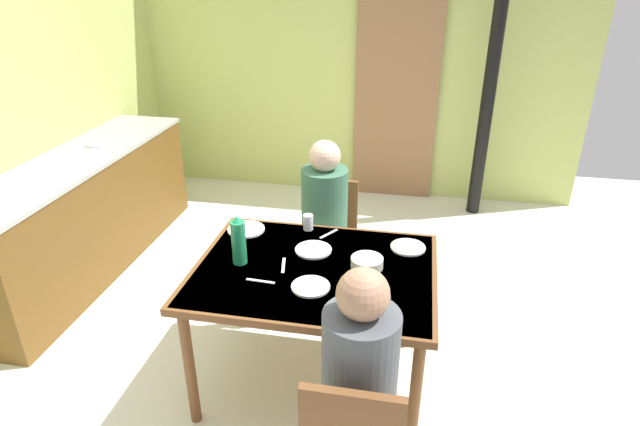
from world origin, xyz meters
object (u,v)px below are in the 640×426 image
Objects in this scene: kitchen_counter at (83,214)px; person_near_diner at (360,364)px; dining_table at (315,280)px; person_far_diner at (324,206)px; serving_bowl_center at (367,263)px; water_bottle_green_near at (239,241)px; chair_far_diner at (328,235)px.

kitchen_counter is 2.86m from person_near_diner.
kitchen_counter is 1.87× the size of dining_table.
person_far_diner is 0.73m from serving_bowl_center.
dining_table is 7.43× the size of serving_bowl_center.
person_near_diner is (2.34, -1.62, 0.33)m from kitchen_counter.
person_near_diner is at bearing -85.71° from serving_bowl_center.
water_bottle_green_near is at bearing -173.16° from serving_bowl_center.
serving_bowl_center is (0.27, 0.06, 0.10)m from dining_table.
person_far_diner is at bearing 90.00° from chair_far_diner.
water_bottle_green_near is 0.68m from serving_bowl_center.
dining_table is 1.64× the size of person_near_diner.
kitchen_counter is at bearing -2.28° from chair_far_diner.
serving_bowl_center is at bearing 6.84° from water_bottle_green_near.
person_far_diner reaches higher than kitchen_counter.
chair_far_diner reaches higher than serving_bowl_center.
chair_far_diner is at bearing -90.00° from person_far_diner.
dining_table is 1.45× the size of chair_far_diner.
dining_table is 1.64× the size of person_far_diner.
chair_far_diner is (1.93, -0.08, 0.05)m from kitchen_counter.
kitchen_counter is 3.07× the size of person_far_diner.
water_bottle_green_near is at bearing 136.63° from person_near_diner.
dining_table is at bearing -167.02° from serving_bowl_center.
kitchen_counter is 1.91m from water_bottle_green_near.
kitchen_counter is at bearing -6.30° from person_far_diner.
serving_bowl_center is at bearing 94.29° from person_near_diner.
person_near_diner is (0.33, -0.71, 0.10)m from dining_table.
chair_far_diner reaches higher than dining_table.
water_bottle_green_near is at bearing -30.23° from kitchen_counter.
water_bottle_green_near is at bearing 66.02° from person_far_diner.
dining_table is at bearing 2.65° from water_bottle_green_near.
water_bottle_green_near reaches higher than chair_far_diner.
chair_far_diner is 5.12× the size of serving_bowl_center.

